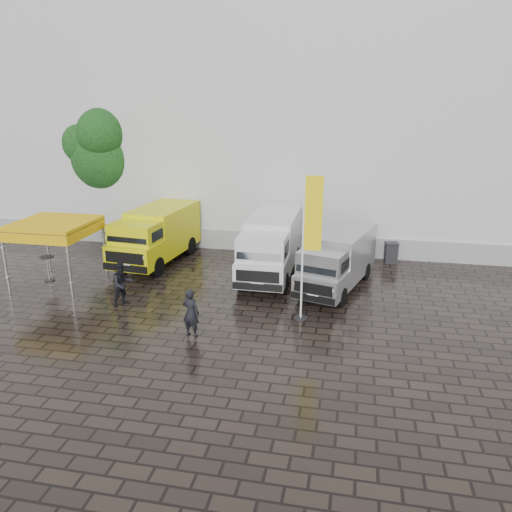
{
  "coord_description": "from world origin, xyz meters",
  "views": [
    {
      "loc": [
        2.49,
        -16.19,
        7.6
      ],
      "look_at": [
        -1.28,
        2.2,
        1.59
      ],
      "focal_mm": 35.0,
      "sensor_mm": 36.0,
      "label": 1
    }
  ],
  "objects_px": {
    "van_yellow": "(156,237)",
    "canopy_tent": "(53,226)",
    "cocktail_table": "(48,269)",
    "person_front": "(191,313)",
    "van_white": "(271,247)",
    "van_silver": "(337,262)",
    "person_tent": "(122,284)",
    "flagpole": "(308,238)",
    "wheelie_bin": "(391,252)"
  },
  "relations": [
    {
      "from": "flagpole",
      "to": "van_white",
      "type": "bearing_deg",
      "value": 115.63
    },
    {
      "from": "canopy_tent",
      "to": "flagpole",
      "type": "xyz_separation_m",
      "value": [
        10.69,
        -1.47,
        0.5
      ]
    },
    {
      "from": "cocktail_table",
      "to": "wheelie_bin",
      "type": "bearing_deg",
      "value": 20.72
    },
    {
      "from": "van_white",
      "to": "canopy_tent",
      "type": "relative_size",
      "value": 1.98
    },
    {
      "from": "person_front",
      "to": "person_tent",
      "type": "relative_size",
      "value": 0.99
    },
    {
      "from": "van_white",
      "to": "cocktail_table",
      "type": "bearing_deg",
      "value": -164.75
    },
    {
      "from": "van_yellow",
      "to": "cocktail_table",
      "type": "bearing_deg",
      "value": -132.02
    },
    {
      "from": "van_yellow",
      "to": "person_front",
      "type": "xyz_separation_m",
      "value": [
        4.1,
        -7.05,
        -0.44
      ]
    },
    {
      "from": "cocktail_table",
      "to": "person_front",
      "type": "height_order",
      "value": "person_front"
    },
    {
      "from": "flagpole",
      "to": "wheelie_bin",
      "type": "distance_m",
      "value": 8.29
    },
    {
      "from": "van_silver",
      "to": "person_front",
      "type": "relative_size",
      "value": 3.17
    },
    {
      "from": "wheelie_bin",
      "to": "person_tent",
      "type": "distance_m",
      "value": 12.6
    },
    {
      "from": "person_front",
      "to": "person_tent",
      "type": "height_order",
      "value": "person_tent"
    },
    {
      "from": "flagpole",
      "to": "person_front",
      "type": "xyz_separation_m",
      "value": [
        -3.58,
        -2.11,
        -2.18
      ]
    },
    {
      "from": "wheelie_bin",
      "to": "person_tent",
      "type": "relative_size",
      "value": 0.59
    },
    {
      "from": "van_silver",
      "to": "cocktail_table",
      "type": "relative_size",
      "value": 4.87
    },
    {
      "from": "cocktail_table",
      "to": "person_tent",
      "type": "bearing_deg",
      "value": -22.34
    },
    {
      "from": "van_yellow",
      "to": "person_tent",
      "type": "bearing_deg",
      "value": -76.14
    },
    {
      "from": "van_yellow",
      "to": "canopy_tent",
      "type": "xyz_separation_m",
      "value": [
        -3.01,
        -3.47,
        1.24
      ]
    },
    {
      "from": "van_white",
      "to": "person_front",
      "type": "distance_m",
      "value": 6.56
    },
    {
      "from": "van_white",
      "to": "van_silver",
      "type": "height_order",
      "value": "van_white"
    },
    {
      "from": "van_silver",
      "to": "canopy_tent",
      "type": "bearing_deg",
      "value": -155.24
    },
    {
      "from": "van_silver",
      "to": "person_front",
      "type": "xyz_separation_m",
      "value": [
        -4.49,
        -5.35,
        -0.31
      ]
    },
    {
      "from": "canopy_tent",
      "to": "van_yellow",
      "type": "bearing_deg",
      "value": 49.06
    },
    {
      "from": "flagpole",
      "to": "person_front",
      "type": "height_order",
      "value": "flagpole"
    },
    {
      "from": "flagpole",
      "to": "wheelie_bin",
      "type": "bearing_deg",
      "value": 65.35
    },
    {
      "from": "cocktail_table",
      "to": "person_tent",
      "type": "distance_m",
      "value": 4.7
    },
    {
      "from": "canopy_tent",
      "to": "person_tent",
      "type": "distance_m",
      "value": 4.38
    },
    {
      "from": "van_yellow",
      "to": "van_silver",
      "type": "bearing_deg",
      "value": -5.34
    },
    {
      "from": "cocktail_table",
      "to": "wheelie_bin",
      "type": "xyz_separation_m",
      "value": [
        14.6,
        5.52,
        -0.04
      ]
    },
    {
      "from": "person_tent",
      "to": "cocktail_table",
      "type": "bearing_deg",
      "value": 105.28
    },
    {
      "from": "van_white",
      "to": "van_silver",
      "type": "relative_size",
      "value": 1.13
    },
    {
      "from": "van_silver",
      "to": "cocktail_table",
      "type": "xyz_separation_m",
      "value": [
        -12.21,
        -1.58,
        -0.6
      ]
    },
    {
      "from": "van_silver",
      "to": "wheelie_bin",
      "type": "xyz_separation_m",
      "value": [
        2.39,
        3.95,
        -0.65
      ]
    },
    {
      "from": "van_yellow",
      "to": "cocktail_table",
      "type": "xyz_separation_m",
      "value": [
        -3.63,
        -3.28,
        -0.74
      ]
    },
    {
      "from": "van_yellow",
      "to": "van_silver",
      "type": "xyz_separation_m",
      "value": [
        8.59,
        -1.7,
        -0.13
      ]
    },
    {
      "from": "van_yellow",
      "to": "flagpole",
      "type": "distance_m",
      "value": 9.29
    },
    {
      "from": "canopy_tent",
      "to": "wheelie_bin",
      "type": "relative_size",
      "value": 3.03
    },
    {
      "from": "wheelie_bin",
      "to": "person_front",
      "type": "distance_m",
      "value": 11.57
    },
    {
      "from": "person_tent",
      "to": "van_silver",
      "type": "bearing_deg",
      "value": -29.28
    },
    {
      "from": "canopy_tent",
      "to": "person_tent",
      "type": "bearing_deg",
      "value": -23.12
    },
    {
      "from": "flagpole",
      "to": "person_tent",
      "type": "height_order",
      "value": "flagpole"
    },
    {
      "from": "van_yellow",
      "to": "canopy_tent",
      "type": "bearing_deg",
      "value": -125.07
    },
    {
      "from": "van_yellow",
      "to": "van_white",
      "type": "relative_size",
      "value": 0.93
    },
    {
      "from": "van_white",
      "to": "van_silver",
      "type": "bearing_deg",
      "value": -19.3
    },
    {
      "from": "van_silver",
      "to": "canopy_tent",
      "type": "distance_m",
      "value": 11.81
    },
    {
      "from": "flagpole",
      "to": "van_silver",
      "type": "bearing_deg",
      "value": 74.31
    },
    {
      "from": "wheelie_bin",
      "to": "person_front",
      "type": "height_order",
      "value": "person_front"
    },
    {
      "from": "van_white",
      "to": "cocktail_table",
      "type": "height_order",
      "value": "van_white"
    },
    {
      "from": "canopy_tent",
      "to": "person_tent",
      "type": "relative_size",
      "value": 1.8
    }
  ]
}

